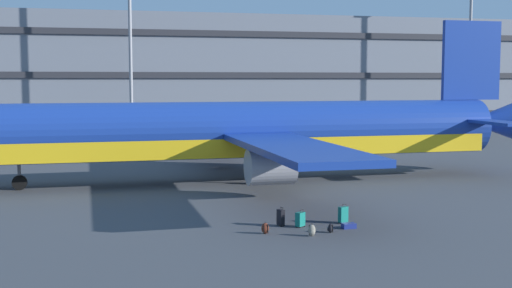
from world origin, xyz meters
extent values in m
plane|color=#424449|center=(0.00, 0.00, 0.00)|extent=(600.00, 600.00, 0.00)
cube|color=slate|center=(0.00, 44.13, 7.28)|extent=(161.66, 19.06, 14.56)
cube|color=#2D2D33|center=(0.00, 34.50, 2.43)|extent=(160.05, 0.24, 0.70)
cube|color=#2D2D33|center=(0.00, 34.50, 7.28)|extent=(160.05, 0.24, 0.70)
cube|color=#2D2D33|center=(0.00, 34.50, 12.13)|extent=(160.05, 0.24, 0.70)
cylinder|color=navy|center=(5.19, -0.11, 3.43)|extent=(35.89, 4.45, 3.74)
cube|color=yellow|center=(5.19, -0.11, 2.40)|extent=(34.46, 4.34, 1.20)
cone|color=navy|center=(24.41, 0.27, 3.71)|extent=(4.55, 3.08, 2.99)
cube|color=navy|center=(22.50, 0.23, 8.10)|extent=(4.50, 0.45, 5.61)
cube|color=navy|center=(22.17, -3.33, 3.89)|extent=(1.91, 5.65, 0.20)
cube|color=navy|center=(22.03, 3.78, 3.89)|extent=(1.91, 5.65, 0.20)
cube|color=navy|center=(6.38, -9.48, 3.15)|extent=(4.70, 15.13, 0.36)
cube|color=navy|center=(6.01, 9.31, 3.15)|extent=(4.70, 15.13, 0.36)
cylinder|color=#9E9EA3|center=(5.82, -6.78, 1.82)|extent=(2.72, 2.11, 2.06)
cylinder|color=#9E9EA3|center=(5.56, 6.59, 1.82)|extent=(2.72, 2.11, 2.06)
cylinder|color=black|center=(-8.42, -0.38, 0.45)|extent=(0.91, 0.37, 0.90)
cylinder|color=slate|center=(-8.42, -0.38, 1.23)|extent=(0.20, 0.20, 1.56)
cylinder|color=black|center=(6.66, -1.67, 0.45)|extent=(0.91, 0.37, 0.90)
cylinder|color=slate|center=(6.66, -1.67, 1.23)|extent=(0.20, 0.20, 1.56)
cylinder|color=black|center=(6.59, 1.51, 0.45)|extent=(0.91, 0.37, 0.90)
cylinder|color=slate|center=(6.59, 1.51, 1.23)|extent=(0.20, 0.20, 1.56)
cylinder|color=gray|center=(-0.21, 29.11, 10.05)|extent=(0.36, 0.36, 20.09)
cylinder|color=gray|center=(39.68, 29.11, 9.51)|extent=(0.36, 0.36, 19.03)
cube|color=navy|center=(7.36, -15.00, 0.12)|extent=(0.63, 0.43, 0.23)
cube|color=black|center=(7.69, -14.99, 0.12)|extent=(0.04, 0.20, 0.02)
cube|color=#147266|center=(5.29, -14.25, 0.37)|extent=(0.51, 0.48, 0.64)
cylinder|color=#333338|center=(5.24, -14.39, 0.75)|extent=(0.02, 0.02, 0.12)
cylinder|color=#333338|center=(5.43, -14.24, 0.75)|extent=(0.02, 0.02, 0.12)
cube|color=black|center=(5.34, -14.32, 0.81)|extent=(0.21, 0.17, 0.02)
cylinder|color=black|center=(5.08, -14.27, 0.03)|extent=(0.05, 0.05, 0.05)
cylinder|color=black|center=(5.36, -14.06, 0.03)|extent=(0.05, 0.05, 0.05)
cylinder|color=black|center=(5.22, -14.45, 0.03)|extent=(0.05, 0.05, 0.05)
cylinder|color=black|center=(5.49, -14.23, 0.03)|extent=(0.05, 0.05, 0.05)
cube|color=#147266|center=(7.51, -13.91, 0.42)|extent=(0.51, 0.39, 0.73)
cylinder|color=#333338|center=(7.42, -14.02, 0.84)|extent=(0.02, 0.02, 0.11)
cylinder|color=#333338|center=(7.65, -13.92, 0.84)|extent=(0.02, 0.02, 0.11)
cube|color=black|center=(7.53, -13.97, 0.90)|extent=(0.24, 0.12, 0.02)
cylinder|color=black|center=(7.30, -13.89, 0.03)|extent=(0.04, 0.05, 0.05)
cylinder|color=black|center=(7.64, -13.75, 0.03)|extent=(0.04, 0.05, 0.05)
cylinder|color=black|center=(7.37, -14.07, 0.03)|extent=(0.04, 0.05, 0.05)
cylinder|color=black|center=(7.71, -13.92, 0.03)|extent=(0.04, 0.05, 0.05)
cube|color=black|center=(4.48, -13.81, 0.40)|extent=(0.32, 0.43, 0.71)
cylinder|color=#333338|center=(4.57, -13.90, 0.81)|extent=(0.02, 0.02, 0.09)
cylinder|color=#333338|center=(4.51, -13.69, 0.81)|extent=(0.02, 0.02, 0.09)
cube|color=black|center=(4.54, -13.79, 0.85)|extent=(0.09, 0.21, 0.02)
cylinder|color=black|center=(4.45, -13.99, 0.03)|extent=(0.05, 0.03, 0.05)
cylinder|color=black|center=(4.36, -13.69, 0.03)|extent=(0.05, 0.03, 0.05)
cylinder|color=black|center=(4.61, -13.94, 0.03)|extent=(0.05, 0.03, 0.05)
cylinder|color=black|center=(4.51, -13.64, 0.03)|extent=(0.05, 0.03, 0.05)
ellipsoid|color=black|center=(6.27, -15.63, 0.20)|extent=(0.32, 0.37, 0.40)
ellipsoid|color=black|center=(6.18, -15.59, 0.14)|extent=(0.17, 0.24, 0.18)
torus|color=black|center=(6.30, -15.64, 0.41)|extent=(0.04, 0.08, 0.08)
cube|color=black|center=(6.33, -15.74, 0.20)|extent=(0.04, 0.04, 0.34)
cube|color=black|center=(6.39, -15.58, 0.20)|extent=(0.04, 0.04, 0.34)
ellipsoid|color=#592619|center=(3.41, -15.17, 0.24)|extent=(0.35, 0.24, 0.48)
ellipsoid|color=#592619|center=(3.41, -15.07, 0.17)|extent=(0.24, 0.11, 0.22)
torus|color=black|center=(3.40, -15.21, 0.49)|extent=(0.08, 0.01, 0.08)
cube|color=black|center=(3.31, -15.28, 0.24)|extent=(0.04, 0.02, 0.41)
cube|color=black|center=(3.50, -15.28, 0.24)|extent=(0.04, 0.02, 0.41)
ellipsoid|color=gray|center=(5.26, -16.08, 0.25)|extent=(0.33, 0.23, 0.51)
ellipsoid|color=gray|center=(5.25, -16.18, 0.18)|extent=(0.23, 0.11, 0.23)
torus|color=black|center=(5.26, -16.05, 0.52)|extent=(0.08, 0.01, 0.08)
cube|color=black|center=(5.35, -15.98, 0.25)|extent=(0.04, 0.03, 0.43)
cube|color=black|center=(5.17, -15.98, 0.25)|extent=(0.04, 0.03, 0.43)
camera|label=1|loc=(-3.56, -42.95, 6.72)|focal=46.69mm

